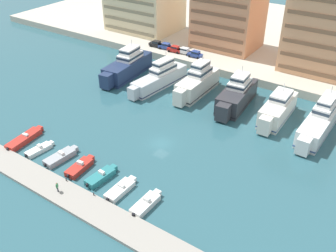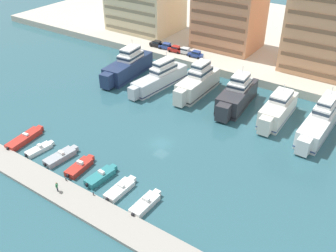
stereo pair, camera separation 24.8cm
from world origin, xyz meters
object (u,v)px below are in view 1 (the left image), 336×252
at_px(yacht_silver_left, 160,77).
at_px(yacht_white_center_right, 322,118).
at_px(motorboat_red_far_left, 25,139).
at_px(car_white_center_left, 184,51).
at_px(yacht_ivory_mid_left, 197,83).
at_px(car_black_far_left, 156,44).
at_px(motorboat_teal_center, 101,176).
at_px(yacht_ivory_center, 277,109).
at_px(motorboat_white_left, 39,149).
at_px(car_blue_left, 166,46).
at_px(car_blue_center, 195,54).
at_px(motorboat_white_center_right, 121,189).
at_px(pedestrian_near_edge, 57,186).
at_px(motorboat_grey_mid_left, 61,157).
at_px(motorboat_white_mid_right, 146,204).
at_px(yacht_charcoal_center_left, 237,95).
at_px(motorboat_red_center_left, 80,167).
at_px(yacht_navy_far_left, 127,66).
at_px(car_red_mid_left, 175,49).

xyz_separation_m(yacht_silver_left, yacht_white_center_right, (37.65, 2.30, 0.11)).
distance_m(motorboat_red_far_left, car_white_center_left, 50.86).
relative_size(yacht_ivory_mid_left, car_black_far_left, 4.06).
bearing_deg(motorboat_teal_center, motorboat_red_far_left, 179.84).
distance_m(yacht_white_center_right, car_black_far_left, 52.96).
relative_size(yacht_ivory_center, motorboat_white_left, 2.65).
height_order(yacht_ivory_mid_left, motorboat_red_far_left, yacht_ivory_mid_left).
height_order(car_blue_left, car_blue_center, same).
bearing_deg(motorboat_white_center_right, pedestrian_near_edge, -142.61).
bearing_deg(motorboat_white_center_right, car_black_far_left, 120.13).
relative_size(motorboat_grey_mid_left, motorboat_white_center_right, 1.07).
height_order(motorboat_teal_center, motorboat_white_center_right, motorboat_teal_center).
bearing_deg(motorboat_white_mid_right, motorboat_red_far_left, 178.18).
xyz_separation_m(yacht_charcoal_center_left, motorboat_white_mid_right, (2.36, -36.26, -2.08)).
distance_m(yacht_white_center_right, motorboat_red_far_left, 58.05).
relative_size(motorboat_white_mid_right, car_white_center_left, 1.54).
xyz_separation_m(yacht_silver_left, motorboat_white_left, (-2.83, -34.41, -1.90)).
xyz_separation_m(car_black_far_left, car_white_center_left, (9.71, -0.11, 0.00)).
relative_size(car_black_far_left, car_white_center_left, 0.99).
xyz_separation_m(yacht_silver_left, yacht_ivory_center, (29.04, 0.99, 0.02)).
bearing_deg(car_blue_center, car_blue_left, 176.81).
relative_size(motorboat_white_center_right, car_blue_left, 1.55).
bearing_deg(motorboat_red_center_left, motorboat_grey_mid_left, 178.28).
relative_size(motorboat_red_far_left, motorboat_white_left, 1.47).
height_order(motorboat_white_center_right, car_white_center_left, car_white_center_left).
bearing_deg(car_black_far_left, car_blue_left, 0.79).
height_order(yacht_navy_far_left, motorboat_white_left, yacht_navy_far_left).
height_order(yacht_charcoal_center_left, motorboat_red_far_left, yacht_charcoal_center_left).
relative_size(yacht_white_center_right, motorboat_white_left, 3.80).
relative_size(yacht_ivory_center, car_blue_left, 3.70).
bearing_deg(car_blue_center, yacht_charcoal_center_left, -37.66).
bearing_deg(motorboat_white_mid_right, car_blue_center, 112.95).
relative_size(yacht_silver_left, car_black_far_left, 4.71).
bearing_deg(yacht_ivory_center, car_blue_center, 151.80).
xyz_separation_m(car_blue_center, pedestrian_near_edge, (8.53, -56.74, -1.47)).
bearing_deg(yacht_navy_far_left, yacht_ivory_center, 0.82).
distance_m(motorboat_grey_mid_left, car_blue_center, 50.39).
height_order(motorboat_white_mid_right, car_blue_center, car_blue_center).
distance_m(yacht_navy_far_left, car_blue_left, 16.60).
bearing_deg(yacht_ivory_mid_left, motorboat_white_mid_right, -71.11).
relative_size(yacht_white_center_right, motorboat_red_far_left, 2.58).
bearing_deg(car_red_mid_left, yacht_charcoal_center_left, -29.96).
xyz_separation_m(yacht_silver_left, motorboat_red_far_left, (-7.79, -33.77, -1.78)).
bearing_deg(pedestrian_near_edge, motorboat_red_center_left, 103.88).
xyz_separation_m(yacht_ivory_mid_left, car_black_far_left, (-22.58, 15.08, 0.26)).
xyz_separation_m(motorboat_teal_center, car_red_mid_left, (-18.42, 50.37, 2.47)).
relative_size(yacht_ivory_center, motorboat_white_center_right, 2.39).
bearing_deg(yacht_white_center_right, motorboat_white_mid_right, -113.10).
bearing_deg(car_blue_center, yacht_white_center_right, -20.70).
xyz_separation_m(yacht_white_center_right, motorboat_grey_mid_left, (-35.41, -36.14, -1.90)).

